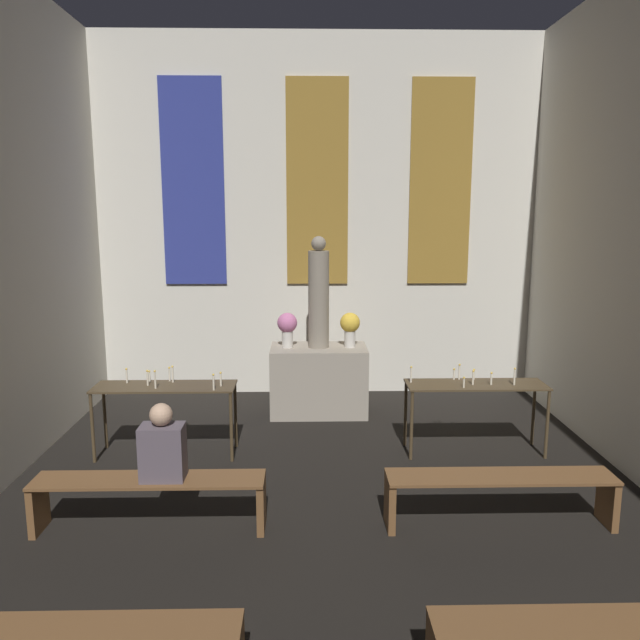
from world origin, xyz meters
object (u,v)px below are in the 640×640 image
(person_seated, at_px, (162,447))
(pew_back_right, at_px, (500,489))
(flower_vase_left, at_px, (287,326))
(statue, at_px, (319,296))
(flower_vase_right, at_px, (350,326))
(pew_back_left, at_px, (150,493))
(candle_rack_left, at_px, (165,394))
(candle_rack_right, at_px, (475,392))
(altar, at_px, (319,380))

(person_seated, bearing_deg, pew_back_right, 0.00)
(flower_vase_left, xyz_separation_m, person_seated, (-0.95, -3.03, -0.44))
(statue, distance_m, flower_vase_right, 0.57)
(pew_back_left, bearing_deg, candle_rack_left, 97.55)
(candle_rack_left, height_order, pew_back_left, candle_rack_left)
(flower_vase_left, distance_m, flower_vase_right, 0.82)
(flower_vase_left, bearing_deg, candle_rack_right, -33.47)
(flower_vase_left, relative_size, pew_back_right, 0.24)
(statue, distance_m, flower_vase_left, 0.57)
(flower_vase_right, bearing_deg, candle_rack_left, -146.54)
(altar, height_order, flower_vase_left, flower_vase_left)
(pew_back_left, bearing_deg, flower_vase_right, 58.09)
(flower_vase_left, distance_m, pew_back_left, 3.32)
(candle_rack_right, xyz_separation_m, pew_back_left, (-3.18, -1.64, -0.36))
(altar, bearing_deg, candle_rack_left, -140.66)
(flower_vase_right, distance_m, candle_rack_right, 1.96)
(statue, height_order, pew_back_left, statue)
(candle_rack_left, xyz_separation_m, pew_back_right, (3.18, -1.64, -0.36))
(candle_rack_right, bearing_deg, pew_back_left, -152.69)
(altar, distance_m, flower_vase_left, 0.83)
(statue, height_order, flower_vase_left, statue)
(candle_rack_right, relative_size, pew_back_right, 0.79)
(candle_rack_left, distance_m, person_seated, 1.68)
(statue, xyz_separation_m, person_seated, (-1.35, -3.03, -0.83))
(statue, distance_m, person_seated, 3.42)
(candle_rack_right, bearing_deg, person_seated, -151.73)
(statue, height_order, candle_rack_left, statue)
(altar, height_order, flower_vase_right, flower_vase_right)
(pew_back_right, bearing_deg, candle_rack_right, 82.49)
(candle_rack_left, height_order, pew_back_right, candle_rack_left)
(altar, bearing_deg, flower_vase_right, 0.00)
(statue, xyz_separation_m, pew_back_right, (1.48, -3.03, -1.23))
(candle_rack_right, bearing_deg, flower_vase_right, 132.81)
(pew_back_left, height_order, pew_back_right, same)
(statue, xyz_separation_m, flower_vase_left, (-0.41, 0.00, -0.40))
(pew_back_right, bearing_deg, altar, 116.02)
(person_seated, bearing_deg, candle_rack_right, 28.27)
(statue, distance_m, pew_back_left, 3.59)
(candle_rack_left, bearing_deg, candle_rack_right, 0.00)
(candle_rack_left, distance_m, pew_back_left, 1.69)
(altar, distance_m, candle_rack_left, 2.21)
(flower_vase_left, height_order, pew_back_left, flower_vase_left)
(pew_back_right, bearing_deg, pew_back_left, 180.00)
(altar, bearing_deg, flower_vase_left, 180.00)
(candle_rack_right, distance_m, pew_back_left, 3.59)
(altar, height_order, statue, statue)
(flower_vase_left, relative_size, person_seated, 0.70)
(altar, bearing_deg, person_seated, -114.07)
(pew_back_right, bearing_deg, candle_rack_left, 152.70)
(pew_back_right, bearing_deg, statue, 116.02)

